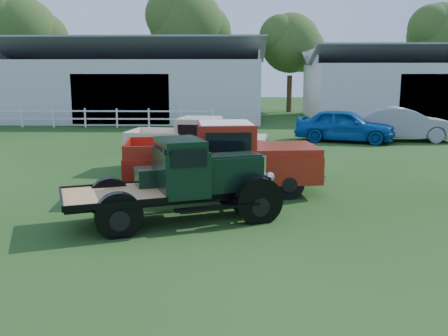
# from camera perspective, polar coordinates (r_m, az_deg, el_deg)

# --- Properties ---
(ground) EXTENTS (120.00, 120.00, 0.00)m
(ground) POSITION_cam_1_polar(r_m,az_deg,el_deg) (11.43, -1.18, -6.31)
(ground) COLOR #133A0C
(shed_left) EXTENTS (18.80, 10.20, 5.60)m
(shed_left) POSITION_cam_1_polar(r_m,az_deg,el_deg) (37.67, -10.10, 9.81)
(shed_left) COLOR silver
(shed_left) RESTS_ON ground
(shed_right) EXTENTS (16.80, 9.20, 5.20)m
(shed_right) POSITION_cam_1_polar(r_m,az_deg,el_deg) (40.23, 21.41, 9.01)
(shed_right) COLOR silver
(shed_right) RESTS_ON ground
(fence_rail) EXTENTS (14.20, 0.16, 1.20)m
(fence_rail) POSITION_cam_1_polar(r_m,az_deg,el_deg) (32.18, -13.87, 5.59)
(fence_rail) COLOR white
(fence_rail) RESTS_ON ground
(tree_a) EXTENTS (6.30, 6.30, 10.50)m
(tree_a) POSITION_cam_1_polar(r_m,az_deg,el_deg) (47.70, -21.82, 12.34)
(tree_a) COLOR #223916
(tree_a) RESTS_ON ground
(tree_b) EXTENTS (6.90, 6.90, 11.50)m
(tree_b) POSITION_cam_1_polar(r_m,az_deg,el_deg) (45.20, -4.30, 13.83)
(tree_b) COLOR #223916
(tree_b) RESTS_ON ground
(tree_c) EXTENTS (5.40, 5.40, 9.00)m
(tree_c) POSITION_cam_1_polar(r_m,az_deg,el_deg) (44.15, 7.56, 12.21)
(tree_c) COLOR #223916
(tree_c) RESTS_ON ground
(tree_d) EXTENTS (6.00, 6.00, 10.00)m
(tree_d) POSITION_cam_1_polar(r_m,az_deg,el_deg) (48.21, 23.35, 11.91)
(tree_d) COLOR #223916
(tree_d) RESTS_ON ground
(vintage_flatbed) EXTENTS (5.17, 3.51, 1.90)m
(vintage_flatbed) POSITION_cam_1_polar(r_m,az_deg,el_deg) (11.42, -5.43, -1.42)
(vintage_flatbed) COLOR black
(vintage_flatbed) RESTS_ON ground
(red_pickup) EXTENTS (5.78, 2.77, 2.03)m
(red_pickup) POSITION_cam_1_polar(r_m,az_deg,el_deg) (14.06, -0.29, 1.21)
(red_pickup) COLOR maroon
(red_pickup) RESTS_ON ground
(white_pickup) EXTENTS (5.17, 2.58, 1.82)m
(white_pickup) POSITION_cam_1_polar(r_m,az_deg,el_deg) (17.33, -3.15, 2.66)
(white_pickup) COLOR beige
(white_pickup) RESTS_ON ground
(misc_car_blue) EXTENTS (5.15, 3.34, 1.63)m
(misc_car_blue) POSITION_cam_1_polar(r_m,az_deg,el_deg) (25.41, 13.64, 4.76)
(misc_car_blue) COLOR #0B4DA2
(misc_car_blue) RESTS_ON ground
(misc_car_grey) EXTENTS (5.22, 2.20, 1.68)m
(misc_car_grey) POSITION_cam_1_polar(r_m,az_deg,el_deg) (26.58, 19.66, 4.74)
(misc_car_grey) COLOR gray
(misc_car_grey) RESTS_ON ground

